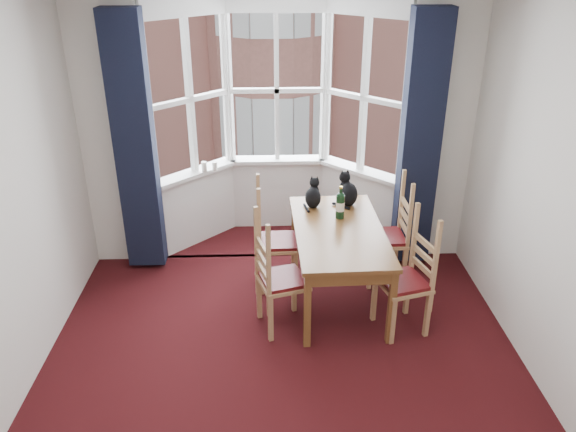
{
  "coord_description": "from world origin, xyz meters",
  "views": [
    {
      "loc": [
        -0.09,
        -3.27,
        3.13
      ],
      "look_at": [
        0.06,
        1.05,
        1.05
      ],
      "focal_mm": 35.0,
      "sensor_mm": 36.0,
      "label": 1
    }
  ],
  "objects_px": {
    "chair_left_far": "(268,243)",
    "cat_left": "(313,196)",
    "chair_right_near": "(412,281)",
    "chair_right_far": "(394,238)",
    "candle_short": "(215,166)",
    "chair_left_near": "(273,283)",
    "wine_bottle": "(340,204)",
    "cat_right": "(348,192)",
    "dining_table": "(339,237)",
    "candle_tall": "(204,167)"
  },
  "relations": [
    {
      "from": "chair_left_far",
      "to": "cat_left",
      "type": "bearing_deg",
      "value": 27.45
    },
    {
      "from": "chair_right_near",
      "to": "chair_right_far",
      "type": "xyz_separation_m",
      "value": [
        0.01,
        0.81,
        0.0
      ]
    },
    {
      "from": "chair_right_far",
      "to": "candle_short",
      "type": "relative_size",
      "value": 9.42
    },
    {
      "from": "chair_left_near",
      "to": "chair_right_far",
      "type": "bearing_deg",
      "value": 32.39
    },
    {
      "from": "chair_right_near",
      "to": "chair_right_far",
      "type": "distance_m",
      "value": 0.81
    },
    {
      "from": "chair_right_near",
      "to": "wine_bottle",
      "type": "relative_size",
      "value": 2.8
    },
    {
      "from": "chair_left_near",
      "to": "cat_right",
      "type": "relative_size",
      "value": 2.58
    },
    {
      "from": "chair_right_near",
      "to": "cat_left",
      "type": "xyz_separation_m",
      "value": [
        -0.81,
        0.99,
        0.41
      ]
    },
    {
      "from": "chair_left_far",
      "to": "cat_right",
      "type": "distance_m",
      "value": 0.96
    },
    {
      "from": "chair_left_far",
      "to": "cat_left",
      "type": "height_order",
      "value": "cat_left"
    },
    {
      "from": "chair_left_near",
      "to": "dining_table",
      "type": "bearing_deg",
      "value": 35.89
    },
    {
      "from": "chair_right_near",
      "to": "cat_right",
      "type": "relative_size",
      "value": 2.58
    },
    {
      "from": "chair_left_far",
      "to": "cat_right",
      "type": "height_order",
      "value": "cat_right"
    },
    {
      "from": "chair_left_near",
      "to": "candle_tall",
      "type": "height_order",
      "value": "candle_tall"
    },
    {
      "from": "chair_left_far",
      "to": "chair_left_near",
      "type": "bearing_deg",
      "value": -87.2
    },
    {
      "from": "cat_right",
      "to": "wine_bottle",
      "type": "height_order",
      "value": "cat_right"
    },
    {
      "from": "dining_table",
      "to": "chair_right_far",
      "type": "distance_m",
      "value": 0.72
    },
    {
      "from": "candle_tall",
      "to": "chair_right_near",
      "type": "bearing_deg",
      "value": -41.17
    },
    {
      "from": "chair_right_near",
      "to": "chair_right_far",
      "type": "relative_size",
      "value": 1.0
    },
    {
      "from": "wine_bottle",
      "to": "candle_tall",
      "type": "relative_size",
      "value": 2.93
    },
    {
      "from": "cat_left",
      "to": "wine_bottle",
      "type": "xyz_separation_m",
      "value": [
        0.24,
        -0.27,
        0.03
      ]
    },
    {
      "from": "dining_table",
      "to": "chair_left_near",
      "type": "relative_size",
      "value": 1.69
    },
    {
      "from": "wine_bottle",
      "to": "candle_tall",
      "type": "distance_m",
      "value": 1.72
    },
    {
      "from": "chair_left_near",
      "to": "chair_left_far",
      "type": "height_order",
      "value": "same"
    },
    {
      "from": "chair_right_far",
      "to": "cat_right",
      "type": "relative_size",
      "value": 2.58
    },
    {
      "from": "candle_tall",
      "to": "candle_short",
      "type": "distance_m",
      "value": 0.12
    },
    {
      "from": "dining_table",
      "to": "cat_right",
      "type": "xyz_separation_m",
      "value": [
        0.15,
        0.55,
        0.22
      ]
    },
    {
      "from": "chair_left_far",
      "to": "wine_bottle",
      "type": "height_order",
      "value": "wine_bottle"
    },
    {
      "from": "chair_left_far",
      "to": "candle_short",
      "type": "height_order",
      "value": "candle_short"
    },
    {
      "from": "dining_table",
      "to": "wine_bottle",
      "type": "relative_size",
      "value": 4.74
    },
    {
      "from": "wine_bottle",
      "to": "chair_right_far",
      "type": "bearing_deg",
      "value": 9.34
    },
    {
      "from": "chair_left_near",
      "to": "cat_right",
      "type": "bearing_deg",
      "value": 52.35
    },
    {
      "from": "chair_left_near",
      "to": "chair_right_near",
      "type": "distance_m",
      "value": 1.23
    },
    {
      "from": "chair_left_near",
      "to": "cat_left",
      "type": "distance_m",
      "value": 1.12
    },
    {
      "from": "chair_right_far",
      "to": "chair_left_far",
      "type": "bearing_deg",
      "value": -177.35
    },
    {
      "from": "chair_left_near",
      "to": "cat_right",
      "type": "height_order",
      "value": "cat_right"
    },
    {
      "from": "cat_left",
      "to": "dining_table",
      "type": "bearing_deg",
      "value": -67.95
    },
    {
      "from": "chair_right_near",
      "to": "candle_short",
      "type": "distance_m",
      "value": 2.58
    },
    {
      "from": "chair_left_near",
      "to": "candle_short",
      "type": "height_order",
      "value": "candle_short"
    },
    {
      "from": "chair_left_far",
      "to": "chair_right_near",
      "type": "xyz_separation_m",
      "value": [
        1.26,
        -0.75,
        0.0
      ]
    },
    {
      "from": "cat_right",
      "to": "wine_bottle",
      "type": "relative_size",
      "value": 1.09
    },
    {
      "from": "chair_left_far",
      "to": "chair_right_near",
      "type": "distance_m",
      "value": 1.47
    },
    {
      "from": "chair_left_far",
      "to": "candle_tall",
      "type": "distance_m",
      "value": 1.28
    },
    {
      "from": "dining_table",
      "to": "candle_short",
      "type": "xyz_separation_m",
      "value": [
        -1.25,
        1.27,
        0.24
      ]
    },
    {
      "from": "cat_left",
      "to": "chair_right_far",
      "type": "bearing_deg",
      "value": -12.3
    },
    {
      "from": "dining_table",
      "to": "chair_left_far",
      "type": "height_order",
      "value": "chair_left_far"
    },
    {
      "from": "cat_left",
      "to": "candle_tall",
      "type": "xyz_separation_m",
      "value": [
        -1.16,
        0.73,
        0.05
      ]
    },
    {
      "from": "chair_left_near",
      "to": "chair_right_near",
      "type": "height_order",
      "value": "same"
    },
    {
      "from": "chair_left_near",
      "to": "candle_tall",
      "type": "xyz_separation_m",
      "value": [
        -0.74,
        1.69,
        0.45
      ]
    },
    {
      "from": "candle_tall",
      "to": "chair_left_near",
      "type": "bearing_deg",
      "value": -66.44
    }
  ]
}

